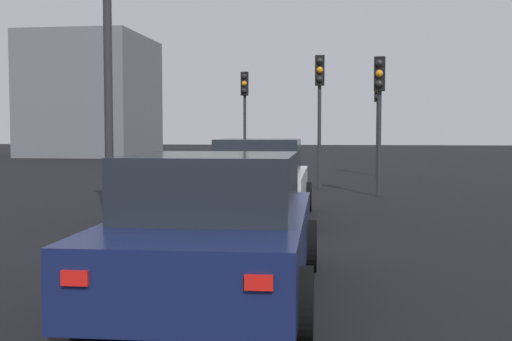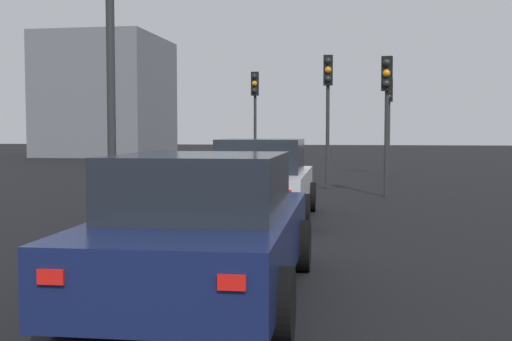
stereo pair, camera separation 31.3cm
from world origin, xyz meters
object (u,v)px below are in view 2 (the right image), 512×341
(traffic_light_near_right, at_px, (255,101))
(traffic_light_far_left, at_px, (387,96))
(car_navy_second, at_px, (205,229))
(street_lamp_kerbside, at_px, (110,12))
(car_white_lead, at_px, (263,181))
(traffic_light_near_left, at_px, (328,93))
(traffic_light_far_right, at_px, (389,106))

(traffic_light_near_right, relative_size, traffic_light_far_left, 1.08)
(car_navy_second, relative_size, street_lamp_kerbside, 0.69)
(car_white_lead, distance_m, traffic_light_near_left, 7.42)
(car_navy_second, distance_m, traffic_light_far_right, 19.52)
(traffic_light_near_right, relative_size, street_lamp_kerbside, 0.60)
(traffic_light_far_right, bearing_deg, car_navy_second, -3.52)
(car_white_lead, bearing_deg, traffic_light_far_right, -14.37)
(car_white_lead, bearing_deg, traffic_light_far_left, -29.73)
(traffic_light_near_left, bearing_deg, street_lamp_kerbside, -28.32)
(car_white_lead, xyz_separation_m, traffic_light_far_left, (4.81, -2.56, 1.91))
(car_white_lead, height_order, traffic_light_far_left, traffic_light_far_left)
(traffic_light_near_left, bearing_deg, traffic_light_far_right, 157.39)
(traffic_light_far_left, distance_m, traffic_light_far_right, 8.33)
(traffic_light_near_left, xyz_separation_m, traffic_light_far_left, (-2.24, -1.66, -0.22))
(car_white_lead, relative_size, street_lamp_kerbside, 0.65)
(traffic_light_far_right, bearing_deg, traffic_light_near_right, -72.63)
(car_navy_second, xyz_separation_m, traffic_light_near_right, (18.05, 2.46, 2.15))
(car_white_lead, relative_size, car_navy_second, 0.94)
(traffic_light_near_left, height_order, street_lamp_kerbside, street_lamp_kerbside)
(car_navy_second, xyz_separation_m, traffic_light_near_left, (13.17, -0.57, 2.16))
(traffic_light_far_right, distance_m, street_lamp_kerbside, 15.27)
(car_white_lead, height_order, car_navy_second, car_white_lead)
(traffic_light_near_right, height_order, traffic_light_far_left, traffic_light_near_right)
(car_white_lead, distance_m, traffic_light_far_left, 5.77)
(traffic_light_near_right, relative_size, traffic_light_far_right, 1.06)
(car_white_lead, distance_m, traffic_light_far_right, 13.60)
(traffic_light_far_right, bearing_deg, street_lamp_kerbside, -17.65)
(car_white_lead, relative_size, traffic_light_far_left, 1.17)
(car_white_lead, bearing_deg, street_lamp_kerbside, 108.40)
(traffic_light_near_left, relative_size, traffic_light_near_right, 1.00)
(traffic_light_near_left, distance_m, traffic_light_near_right, 5.76)
(car_white_lead, distance_m, car_navy_second, 6.12)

